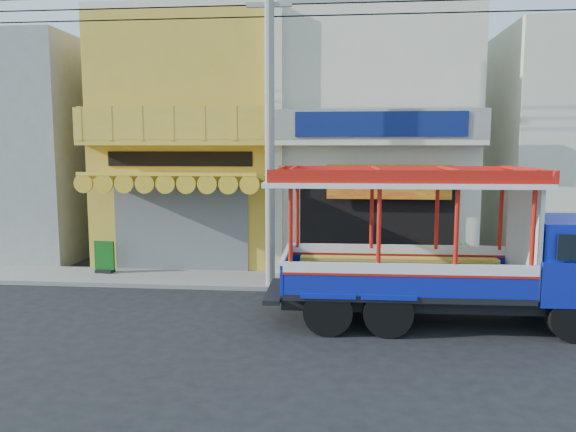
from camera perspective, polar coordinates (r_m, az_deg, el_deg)
The scene contains 12 objects.
ground at distance 12.45m, azimuth 0.84°, elevation -11.28°, with size 90.00×90.00×0.00m, color black.
sidewalk at distance 16.28m, azimuth 2.03°, elevation -6.66°, with size 30.00×2.00×0.12m, color slate.
shophouse_left at distance 20.36m, azimuth -8.59°, elevation 7.51°, with size 6.00×7.50×8.24m.
shophouse_right at distance 19.77m, azimuth 8.67°, elevation 7.52°, with size 6.00×6.75×8.24m.
party_pilaster at distance 16.75m, azimuth -1.17°, elevation 7.33°, with size 0.35×0.30×8.00m, color beige.
filler_building_left at distance 23.13m, azimuth -25.72°, elevation 6.07°, with size 6.00×6.00×7.60m, color gray.
utility_pole at distance 15.23m, azimuth -1.32°, elevation 11.25°, with size 28.00×0.26×9.00m.
songthaew_truck at distance 12.88m, azimuth 17.56°, elevation -3.33°, with size 7.47×2.63×3.47m.
green_sign at distance 17.92m, azimuth -18.13°, elevation -4.22°, with size 0.63×0.34×0.97m.
potted_plant_a at distance 16.49m, azimuth 9.69°, elevation -4.72°, with size 0.83×0.72×0.93m, color #1C6422.
potted_plant_b at distance 16.66m, azimuth 17.25°, elevation -4.49°, with size 0.61×0.49×1.11m, color #1C6422.
potted_plant_c at distance 16.61m, azimuth 17.11°, elevation -4.70°, with size 0.57×0.57×1.01m, color #1C6422.
Camera 1 is at (0.99, -11.78, 3.92)m, focal length 35.00 mm.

